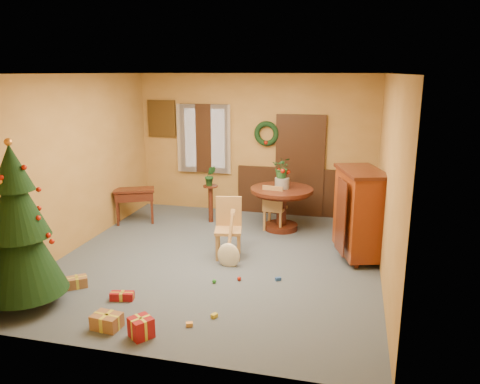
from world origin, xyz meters
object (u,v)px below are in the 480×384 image
(chair_near, at_px, (228,225))
(writing_desk, at_px, (134,197))
(dining_table, at_px, (282,201))
(christmas_tree, at_px, (19,229))
(sideboard, at_px, (359,211))

(chair_near, distance_m, writing_desk, 2.56)
(dining_table, xyz_separation_m, writing_desk, (-2.89, -0.28, -0.04))
(dining_table, xyz_separation_m, christmas_tree, (-2.72, -3.75, 0.46))
(dining_table, distance_m, writing_desk, 2.90)
(christmas_tree, bearing_deg, chair_near, 47.21)
(chair_near, height_order, writing_desk, chair_near)
(writing_desk, xyz_separation_m, sideboard, (4.30, -0.79, 0.25))
(christmas_tree, bearing_deg, writing_desk, 92.82)
(dining_table, relative_size, chair_near, 1.21)
(chair_near, xyz_separation_m, christmas_tree, (-2.08, -2.25, 0.51))
(dining_table, height_order, christmas_tree, christmas_tree)
(dining_table, bearing_deg, christmas_tree, -125.96)
(chair_near, xyz_separation_m, sideboard, (2.05, 0.43, 0.26))
(chair_near, bearing_deg, christmas_tree, -132.79)
(dining_table, distance_m, chair_near, 1.63)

